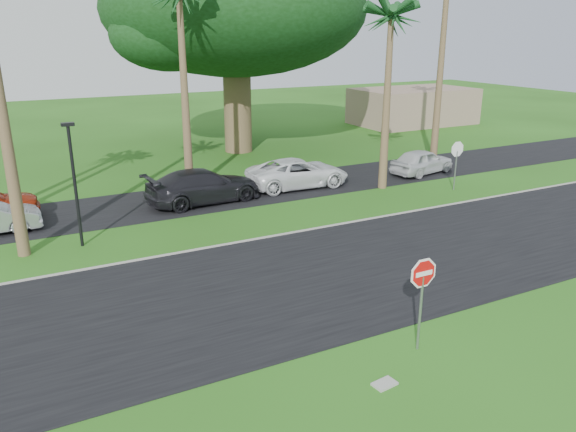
{
  "coord_description": "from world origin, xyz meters",
  "views": [
    {
      "loc": [
        -8.18,
        -12.6,
        7.71
      ],
      "look_at": [
        0.03,
        3.26,
        1.8
      ],
      "focal_mm": 35.0,
      "sensor_mm": 36.0,
      "label": 1
    }
  ],
  "objects_px": {
    "stop_sign_near": "(422,285)",
    "car_minivan": "(298,173)",
    "car_dark": "(203,186)",
    "car_pickup": "(422,162)",
    "stop_sign_far": "(457,156)"
  },
  "relations": [
    {
      "from": "stop_sign_near",
      "to": "car_minivan",
      "type": "distance_m",
      "value": 15.87
    },
    {
      "from": "stop_sign_near",
      "to": "car_pickup",
      "type": "bearing_deg",
      "value": 49.61
    },
    {
      "from": "stop_sign_near",
      "to": "car_pickup",
      "type": "relative_size",
      "value": 0.64
    },
    {
      "from": "car_minivan",
      "to": "car_pickup",
      "type": "xyz_separation_m",
      "value": [
        7.55,
        -0.72,
        -0.03
      ]
    },
    {
      "from": "car_dark",
      "to": "car_pickup",
      "type": "height_order",
      "value": "car_dark"
    },
    {
      "from": "stop_sign_near",
      "to": "car_minivan",
      "type": "height_order",
      "value": "stop_sign_near"
    },
    {
      "from": "car_dark",
      "to": "car_pickup",
      "type": "xyz_separation_m",
      "value": [
        12.81,
        -0.31,
        -0.09
      ]
    },
    {
      "from": "car_dark",
      "to": "stop_sign_near",
      "type": "bearing_deg",
      "value": 177.16
    },
    {
      "from": "stop_sign_near",
      "to": "car_dark",
      "type": "distance_m",
      "value": 14.75
    },
    {
      "from": "stop_sign_near",
      "to": "car_dark",
      "type": "height_order",
      "value": "stop_sign_near"
    },
    {
      "from": "stop_sign_near",
      "to": "stop_sign_far",
      "type": "distance_m",
      "value": 15.91
    },
    {
      "from": "car_minivan",
      "to": "car_pickup",
      "type": "distance_m",
      "value": 7.58
    },
    {
      "from": "stop_sign_near",
      "to": "car_pickup",
      "type": "distance_m",
      "value": 18.94
    },
    {
      "from": "stop_sign_far",
      "to": "stop_sign_near",
      "type": "bearing_deg",
      "value": 43.73
    },
    {
      "from": "stop_sign_near",
      "to": "car_minivan",
      "type": "xyz_separation_m",
      "value": [
        4.7,
        15.12,
        -1.04
      ]
    }
  ]
}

